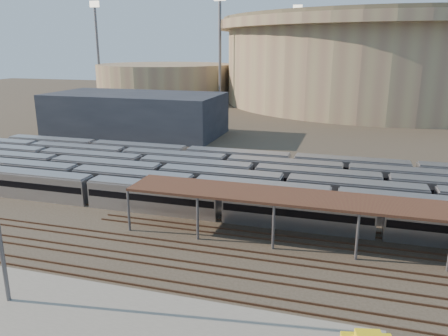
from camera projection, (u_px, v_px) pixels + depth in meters
ground at (189, 243)px, 48.35m from camera, size 420.00×420.00×0.00m
apron at (67, 311)px, 35.84m from camera, size 50.00×9.00×0.20m
subway_trains at (247, 181)px, 64.38m from camera, size 123.94×23.90×3.60m
inspection_shed at (403, 209)px, 44.69m from camera, size 60.30×6.00×5.30m
empty_tracks at (171, 263)px, 43.71m from camera, size 170.00×9.62×0.18m
stadium at (381, 59)px, 166.38m from camera, size 124.00×124.00×32.50m
secondary_arena at (166, 81)px, 182.93m from camera, size 56.00×56.00×14.00m
service_building at (135, 114)px, 107.37m from camera, size 42.00×20.00×10.00m
floodlight_0 at (220, 48)px, 152.59m from camera, size 4.00×1.00×38.40m
floodlight_1 at (98, 47)px, 176.86m from camera, size 4.00×1.00×38.40m
floodlight_3 at (296, 47)px, 193.30m from camera, size 4.00×1.00×38.40m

